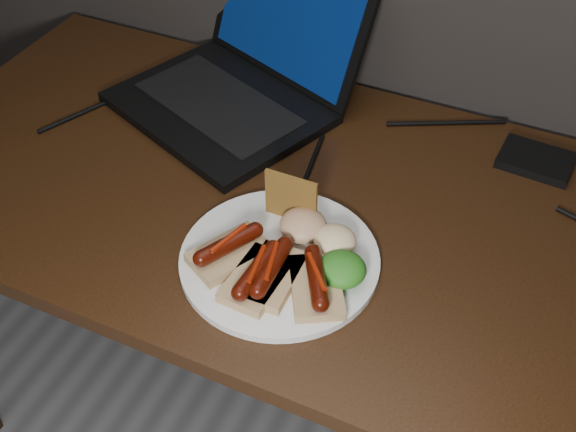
# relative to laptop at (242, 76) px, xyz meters

# --- Properties ---
(desk) EXTENTS (1.40, 0.70, 0.75)m
(desk) POSITION_rel_laptop_xyz_m (0.20, -0.21, -0.14)
(desk) COLOR #341C0D
(desk) RESTS_ON ground
(laptop) EXTENTS (0.48, 0.48, 0.25)m
(laptop) POSITION_rel_laptop_xyz_m (0.00, 0.00, 0.00)
(laptop) COLOR black
(laptop) RESTS_ON desk
(hard_drive) EXTENTS (0.13, 0.10, 0.02)m
(hard_drive) POSITION_rel_laptop_xyz_m (0.55, 0.04, -0.04)
(hard_drive) COLOR black
(hard_drive) RESTS_ON desk
(desk_cables) EXTENTS (1.03, 0.39, 0.01)m
(desk_cables) POSITION_rel_laptop_xyz_m (0.22, -0.07, -0.05)
(desk_cables) COLOR black
(desk_cables) RESTS_ON desk
(plate) EXTENTS (0.34, 0.34, 0.01)m
(plate) POSITION_rel_laptop_xyz_m (0.24, -0.36, -0.04)
(plate) COLOR silver
(plate) RESTS_ON desk
(bread_sausage_left) EXTENTS (0.12, 0.13, 0.04)m
(bread_sausage_left) POSITION_rel_laptop_xyz_m (0.18, -0.39, -0.02)
(bread_sausage_left) COLOR tan
(bread_sausage_left) RESTS_ON plate
(bread_sausage_center) EXTENTS (0.07, 0.12, 0.04)m
(bread_sausage_center) POSITION_rel_laptop_xyz_m (0.25, -0.40, -0.02)
(bread_sausage_center) COLOR tan
(bread_sausage_center) RESTS_ON plate
(bread_sausage_right) EXTENTS (0.12, 0.13, 0.04)m
(bread_sausage_right) POSITION_rel_laptop_xyz_m (0.32, -0.39, -0.02)
(bread_sausage_right) COLOR tan
(bread_sausage_right) RESTS_ON plate
(bread_sausage_extra) EXTENTS (0.08, 0.12, 0.04)m
(bread_sausage_extra) POSITION_rel_laptop_xyz_m (0.24, -0.42, -0.02)
(bread_sausage_extra) COLOR tan
(bread_sausage_extra) RESTS_ON plate
(crispbread) EXTENTS (0.09, 0.01, 0.08)m
(crispbread) POSITION_rel_laptop_xyz_m (0.23, -0.27, 0.00)
(crispbread) COLOR olive
(crispbread) RESTS_ON plate
(salad_greens) EXTENTS (0.07, 0.07, 0.04)m
(salad_greens) POSITION_rel_laptop_xyz_m (0.34, -0.36, -0.02)
(salad_greens) COLOR #175611
(salad_greens) RESTS_ON plate
(salsa_mound) EXTENTS (0.07, 0.07, 0.04)m
(salsa_mound) POSITION_rel_laptop_xyz_m (0.26, -0.30, -0.02)
(salsa_mound) COLOR maroon
(salsa_mound) RESTS_ON plate
(coleslaw_mound) EXTENTS (0.06, 0.06, 0.04)m
(coleslaw_mound) POSITION_rel_laptop_xyz_m (0.31, -0.31, -0.02)
(coleslaw_mound) COLOR beige
(coleslaw_mound) RESTS_ON plate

